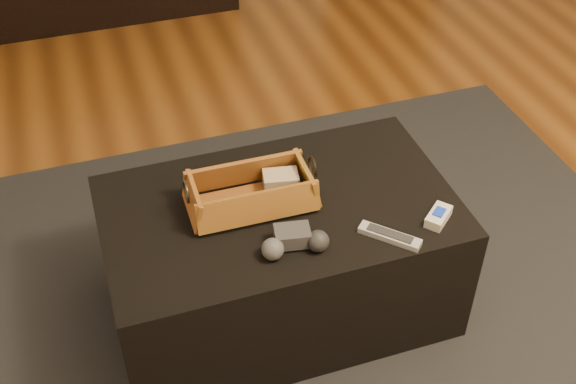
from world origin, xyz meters
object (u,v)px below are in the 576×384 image
object	(u,v)px
game_controller	(294,241)
tv_remote	(246,203)
silver_remote	(390,236)
cream_gadget	(438,216)
wicker_basket	(251,193)
ottoman	(280,257)

from	to	relation	value
game_controller	tv_remote	bearing A→B (deg)	111.10
silver_remote	cream_gadget	distance (m)	0.16
cream_gadget	wicker_basket	bearing A→B (deg)	154.33
silver_remote	tv_remote	bearing A→B (deg)	144.73
tv_remote	silver_remote	bearing A→B (deg)	-40.60
tv_remote	silver_remote	distance (m)	0.41
game_controller	cream_gadget	size ratio (longest dim) A/B	1.83
tv_remote	ottoman	bearing A→B (deg)	-13.70
ottoman	tv_remote	distance (m)	0.25
tv_remote	cream_gadget	bearing A→B (deg)	-28.85
silver_remote	game_controller	bearing A→B (deg)	171.05
cream_gadget	game_controller	bearing A→B (deg)	177.50
tv_remote	cream_gadget	distance (m)	0.53
wicker_basket	silver_remote	size ratio (longest dim) A/B	2.45
wicker_basket	cream_gadget	size ratio (longest dim) A/B	3.62
wicker_basket	game_controller	world-z (taller)	wicker_basket
ottoman	silver_remote	size ratio (longest dim) A/B	6.69
tv_remote	game_controller	size ratio (longest dim) A/B	1.03
ottoman	wicker_basket	xyz separation A→B (m)	(-0.07, 0.03, 0.25)
ottoman	silver_remote	bearing A→B (deg)	-42.60
tv_remote	wicker_basket	xyz separation A→B (m)	(0.02, 0.01, 0.02)
ottoman	game_controller	xyz separation A→B (m)	(-0.02, -0.18, 0.24)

